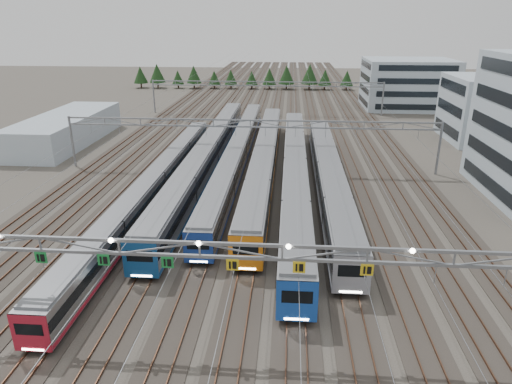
# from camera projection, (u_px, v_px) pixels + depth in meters

# --- Properties ---
(ground) EXTENTS (400.00, 400.00, 0.00)m
(ground) POSITION_uv_depth(u_px,v_px,m) (204.00, 338.00, 33.42)
(ground) COLOR #47423A
(ground) RESTS_ON ground
(track_bed) EXTENTS (54.00, 260.00, 5.42)m
(track_bed) POSITION_uv_depth(u_px,v_px,m) (269.00, 98.00, 126.12)
(track_bed) COLOR #2D2823
(track_bed) RESTS_ON ground
(train_a) EXTENTS (2.68, 60.59, 3.49)m
(train_a) POSITION_uv_depth(u_px,v_px,m) (155.00, 184.00, 58.90)
(train_a) COLOR black
(train_a) RESTS_ON ground
(train_b) EXTENTS (3.14, 68.45, 4.10)m
(train_b) POSITION_uv_depth(u_px,v_px,m) (208.00, 153.00, 71.27)
(train_b) COLOR black
(train_b) RESTS_ON ground
(train_c) EXTENTS (2.84, 66.59, 3.69)m
(train_c) POSITION_uv_depth(u_px,v_px,m) (238.00, 151.00, 72.93)
(train_c) COLOR black
(train_c) RESTS_ON ground
(train_d) EXTENTS (3.14, 60.49, 4.10)m
(train_d) POSITION_uv_depth(u_px,v_px,m) (265.00, 158.00, 68.72)
(train_d) COLOR black
(train_d) RESTS_ON ground
(train_e) EXTENTS (3.14, 63.11, 4.10)m
(train_e) POSITION_uv_depth(u_px,v_px,m) (295.00, 171.00, 63.02)
(train_e) COLOR black
(train_e) RESTS_ON ground
(train_f) EXTENTS (3.18, 51.66, 4.15)m
(train_f) POSITION_uv_depth(u_px,v_px,m) (329.00, 175.00, 61.07)
(train_f) COLOR black
(train_f) RESTS_ON ground
(gantry_near) EXTENTS (56.36, 0.61, 8.08)m
(gantry_near) POSITION_uv_depth(u_px,v_px,m) (199.00, 253.00, 30.79)
(gantry_near) COLOR gray
(gantry_near) RESTS_ON ground
(gantry_mid) EXTENTS (56.36, 0.36, 8.00)m
(gantry_mid) POSITION_uv_depth(u_px,v_px,m) (250.00, 130.00, 68.44)
(gantry_mid) COLOR gray
(gantry_mid) RESTS_ON ground
(gantry_far) EXTENTS (56.36, 0.36, 8.00)m
(gantry_far) POSITION_uv_depth(u_px,v_px,m) (266.00, 88.00, 110.40)
(gantry_far) COLOR gray
(gantry_far) RESTS_ON ground
(depot_bldg_mid) EXTENTS (14.00, 16.00, 12.00)m
(depot_bldg_mid) POSITION_uv_depth(u_px,v_px,m) (487.00, 109.00, 86.09)
(depot_bldg_mid) COLOR #AABFCB
(depot_bldg_mid) RESTS_ON ground
(depot_bldg_north) EXTENTS (22.00, 18.00, 12.36)m
(depot_bldg_north) POSITION_uv_depth(u_px,v_px,m) (407.00, 84.00, 118.73)
(depot_bldg_north) COLOR #AABFCB
(depot_bldg_north) RESTS_ON ground
(west_shed) EXTENTS (10.00, 30.00, 5.17)m
(west_shed) POSITION_uv_depth(u_px,v_px,m) (66.00, 129.00, 85.58)
(west_shed) COLOR #AABFCB
(west_shed) RESTS_ON ground
(treeline) EXTENTS (93.80, 5.60, 7.02)m
(treeline) POSITION_uv_depth(u_px,v_px,m) (270.00, 76.00, 150.87)
(treeline) COLOR #332114
(treeline) RESTS_ON ground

